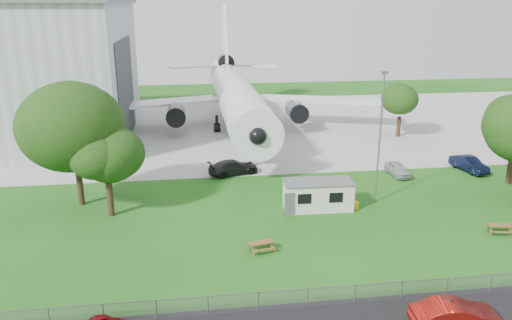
{
  "coord_description": "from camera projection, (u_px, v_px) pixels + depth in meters",
  "views": [
    {
      "loc": [
        -8.62,
        -35.15,
        17.69
      ],
      "look_at": [
        -2.77,
        8.0,
        4.0
      ],
      "focal_mm": 35.0,
      "sensor_mm": 36.0,
      "label": 1
    }
  ],
  "objects": [
    {
      "name": "car_centre_sedan",
      "position": [
        456.0,
        316.0,
        28.17
      ],
      "size": [
        5.11,
        2.05,
        1.65
      ],
      "primitive_type": "imported",
      "rotation": [
        0.0,
        0.0,
        1.51
      ],
      "color": "maroon",
      "rests_on": "ground"
    },
    {
      "name": "site_cabin",
      "position": [
        318.0,
        195.0,
        44.66
      ],
      "size": [
        6.78,
        2.85,
        2.62
      ],
      "color": "silver",
      "rests_on": "ground"
    },
    {
      "name": "tree_far_apron",
      "position": [
        401.0,
        103.0,
        67.97
      ],
      "size": [
        5.31,
        5.31,
        7.44
      ],
      "color": "#382619",
      "rests_on": "ground"
    },
    {
      "name": "picnic_east",
      "position": [
        498.0,
        233.0,
        40.14
      ],
      "size": [
        2.06,
        1.83,
        0.76
      ],
      "primitive_type": null,
      "rotation": [
        0.0,
        0.0,
        -0.2
      ],
      "color": "brown",
      "rests_on": "ground"
    },
    {
      "name": "ground",
      "position": [
        304.0,
        236.0,
        39.63
      ],
      "size": [
        160.0,
        160.0,
        0.0
      ],
      "primitive_type": "plane",
      "color": "#2F7021"
    },
    {
      "name": "tree_west_big",
      "position": [
        73.0,
        123.0,
        43.69
      ],
      "size": [
        9.64,
        9.64,
        12.48
      ],
      "color": "#382619",
      "rests_on": "ground"
    },
    {
      "name": "car_ne_hatch",
      "position": [
        398.0,
        169.0,
        53.52
      ],
      "size": [
        1.89,
        4.09,
        1.36
      ],
      "primitive_type": "imported",
      "rotation": [
        0.0,
        0.0,
        0.07
      ],
      "color": "#AAACB1",
      "rests_on": "ground"
    },
    {
      "name": "fence",
      "position": [
        339.0,
        305.0,
        30.65
      ],
      "size": [
        58.0,
        0.04,
        1.3
      ],
      "primitive_type": "cube",
      "color": "gray",
      "rests_on": "ground"
    },
    {
      "name": "lamp_mast",
      "position": [
        380.0,
        140.0,
        44.75
      ],
      "size": [
        0.16,
        0.16,
        12.0
      ],
      "primitive_type": "cylinder",
      "color": "slate",
      "rests_on": "ground"
    },
    {
      "name": "airliner",
      "position": [
        235.0,
        94.0,
        71.69
      ],
      "size": [
        46.36,
        47.73,
        17.69
      ],
      "color": "white",
      "rests_on": "ground"
    },
    {
      "name": "car_ne_sedan",
      "position": [
        469.0,
        164.0,
        54.87
      ],
      "size": [
        2.56,
        5.05,
        1.59
      ],
      "primitive_type": "imported",
      "rotation": [
        0.0,
        0.0,
        0.19
      ],
      "color": "black",
      "rests_on": "ground"
    },
    {
      "name": "car_apron_van",
      "position": [
        233.0,
        167.0,
        53.82
      ],
      "size": [
        5.82,
        3.62,
        1.57
      ],
      "primitive_type": "imported",
      "rotation": [
        0.0,
        0.0,
        1.85
      ],
      "color": "black",
      "rests_on": "ground"
    },
    {
      "name": "concrete_apron",
      "position": [
        248.0,
        126.0,
        75.55
      ],
      "size": [
        120.0,
        46.0,
        0.03
      ],
      "primitive_type": "cube",
      "color": "#B7B7B2",
      "rests_on": "ground"
    },
    {
      "name": "picnic_west",
      "position": [
        261.0,
        251.0,
        37.26
      ],
      "size": [
        2.09,
        1.87,
        0.76
      ],
      "primitive_type": null,
      "rotation": [
        0.0,
        0.0,
        0.23
      ],
      "color": "brown",
      "rests_on": "ground"
    },
    {
      "name": "tree_west_small",
      "position": [
        106.0,
        159.0,
        42.04
      ],
      "size": [
        6.03,
        6.03,
        8.22
      ],
      "color": "#382619",
      "rests_on": "ground"
    }
  ]
}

